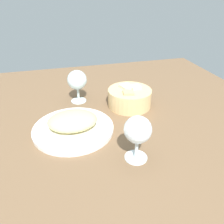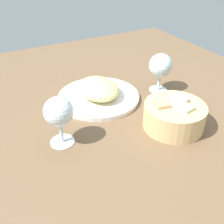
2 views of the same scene
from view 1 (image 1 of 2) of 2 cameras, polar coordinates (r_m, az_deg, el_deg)
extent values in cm
cube|color=brown|center=(76.13, -1.52, -5.69)|extent=(140.00, 140.00, 2.00)
cylinder|color=white|center=(76.93, -9.82, -4.22)|extent=(27.20, 27.20, 1.40)
ellipsoid|color=#E7D983|center=(75.15, -10.03, -2.16)|extent=(16.78, 13.14, 5.14)
cone|color=#398C2A|center=(79.75, -14.09, -2.24)|extent=(3.62, 3.62, 1.29)
cylinder|color=#D9B479|center=(90.02, 4.49, 3.64)|extent=(17.26, 17.26, 7.06)
cube|color=beige|center=(90.61, 5.95, 5.48)|extent=(4.52, 4.18, 4.04)
cube|color=beige|center=(90.31, 3.58, 5.56)|extent=(4.93, 5.24, 4.38)
cube|color=tan|center=(85.47, 4.18, 4.01)|extent=(4.65, 4.34, 4.00)
cylinder|color=silver|center=(65.57, 6.12, -11.35)|extent=(6.50, 6.50, 0.60)
cylinder|color=silver|center=(63.63, 6.27, -9.32)|extent=(1.00, 1.00, 5.41)
sphere|color=silver|center=(59.72, 6.61, -4.49)|extent=(7.61, 7.61, 7.61)
cylinder|color=silver|center=(95.79, -8.48, 2.94)|extent=(6.31, 6.31, 0.60)
cylinder|color=silver|center=(94.56, -8.60, 4.45)|extent=(1.00, 1.00, 5.00)
sphere|color=silver|center=(91.98, -8.91, 8.08)|extent=(7.93, 7.93, 7.93)
camera|label=2|loc=(0.80, 56.84, 19.39)|focal=42.59mm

